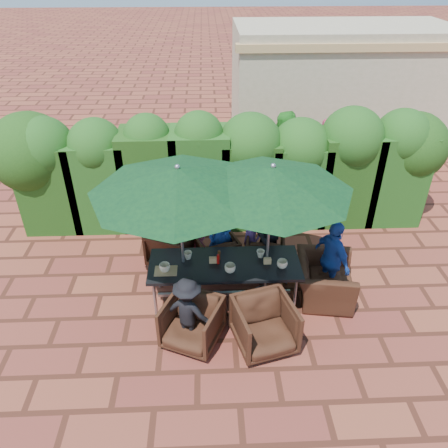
{
  "coord_description": "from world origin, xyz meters",
  "views": [
    {
      "loc": [
        -0.35,
        -5.69,
        5.06
      ],
      "look_at": [
        -0.1,
        0.4,
        1.12
      ],
      "focal_mm": 35.0,
      "sensor_mm": 36.0,
      "label": 1
    }
  ],
  "objects_px": {
    "umbrella_left": "(178,180)",
    "umbrella_right": "(272,179)",
    "chair_near_left": "(192,321)",
    "chair_end_right": "(325,274)",
    "chair_far_mid": "(216,250)",
    "chair_far_left": "(173,244)",
    "chair_far_right": "(265,248)",
    "dining_table": "(225,267)",
    "chair_near_right": "(265,323)"
  },
  "relations": [
    {
      "from": "umbrella_left",
      "to": "umbrella_right",
      "type": "relative_size",
      "value": 1.07
    },
    {
      "from": "chair_near_left",
      "to": "chair_end_right",
      "type": "relative_size",
      "value": 0.75
    },
    {
      "from": "umbrella_left",
      "to": "chair_far_mid",
      "type": "distance_m",
      "value": 2.1
    },
    {
      "from": "umbrella_right",
      "to": "chair_far_left",
      "type": "bearing_deg",
      "value": 147.74
    },
    {
      "from": "chair_far_right",
      "to": "dining_table",
      "type": "bearing_deg",
      "value": 57.87
    },
    {
      "from": "chair_far_mid",
      "to": "chair_far_right",
      "type": "relative_size",
      "value": 1.02
    },
    {
      "from": "chair_far_mid",
      "to": "chair_near_right",
      "type": "height_order",
      "value": "chair_near_right"
    },
    {
      "from": "chair_near_left",
      "to": "chair_near_right",
      "type": "relative_size",
      "value": 0.95
    },
    {
      "from": "umbrella_left",
      "to": "chair_end_right",
      "type": "xyz_separation_m",
      "value": [
        2.32,
        -0.07,
        -1.75
      ]
    },
    {
      "from": "chair_far_mid",
      "to": "chair_far_right",
      "type": "height_order",
      "value": "chair_far_mid"
    },
    {
      "from": "chair_far_left",
      "to": "chair_near_right",
      "type": "relative_size",
      "value": 0.96
    },
    {
      "from": "umbrella_left",
      "to": "chair_end_right",
      "type": "bearing_deg",
      "value": -1.71
    },
    {
      "from": "umbrella_left",
      "to": "umbrella_right",
      "type": "bearing_deg",
      "value": -0.96
    },
    {
      "from": "umbrella_right",
      "to": "chair_far_left",
      "type": "distance_m",
      "value": 2.6
    },
    {
      "from": "dining_table",
      "to": "umbrella_left",
      "type": "xyz_separation_m",
      "value": [
        -0.66,
        0.07,
        1.54
      ]
    },
    {
      "from": "chair_near_left",
      "to": "chair_near_right",
      "type": "xyz_separation_m",
      "value": [
        1.06,
        -0.12,
        0.02
      ]
    },
    {
      "from": "chair_near_right",
      "to": "chair_near_left",
      "type": "bearing_deg",
      "value": 158.57
    },
    {
      "from": "chair_end_right",
      "to": "umbrella_right",
      "type": "bearing_deg",
      "value": 96.07
    },
    {
      "from": "umbrella_right",
      "to": "chair_far_mid",
      "type": "relative_size",
      "value": 3.43
    },
    {
      "from": "dining_table",
      "to": "umbrella_left",
      "type": "distance_m",
      "value": 1.68
    },
    {
      "from": "chair_far_left",
      "to": "chair_far_right",
      "type": "relative_size",
      "value": 1.15
    },
    {
      "from": "chair_far_left",
      "to": "chair_near_left",
      "type": "bearing_deg",
      "value": 125.98
    },
    {
      "from": "chair_far_left",
      "to": "chair_far_right",
      "type": "bearing_deg",
      "value": -159.22
    },
    {
      "from": "chair_far_right",
      "to": "chair_near_right",
      "type": "height_order",
      "value": "chair_near_right"
    },
    {
      "from": "umbrella_left",
      "to": "umbrella_right",
      "type": "distance_m",
      "value": 1.35
    },
    {
      "from": "umbrella_left",
      "to": "chair_far_left",
      "type": "height_order",
      "value": "umbrella_left"
    },
    {
      "from": "dining_table",
      "to": "umbrella_right",
      "type": "height_order",
      "value": "umbrella_right"
    },
    {
      "from": "chair_end_right",
      "to": "chair_near_left",
      "type": "bearing_deg",
      "value": 121.26
    },
    {
      "from": "dining_table",
      "to": "chair_far_right",
      "type": "relative_size",
      "value": 3.44
    },
    {
      "from": "chair_near_left",
      "to": "chair_end_right",
      "type": "height_order",
      "value": "chair_end_right"
    },
    {
      "from": "chair_far_right",
      "to": "chair_near_left",
      "type": "relative_size",
      "value": 0.88
    },
    {
      "from": "dining_table",
      "to": "chair_near_right",
      "type": "relative_size",
      "value": 2.86
    },
    {
      "from": "chair_far_mid",
      "to": "dining_table",
      "type": "bearing_deg",
      "value": 77.25
    },
    {
      "from": "chair_far_left",
      "to": "dining_table",
      "type": "bearing_deg",
      "value": 155.42
    },
    {
      "from": "dining_table",
      "to": "chair_far_right",
      "type": "xyz_separation_m",
      "value": [
        0.78,
        0.93,
        -0.32
      ]
    },
    {
      "from": "chair_end_right",
      "to": "umbrella_left",
      "type": "bearing_deg",
      "value": 97.11
    },
    {
      "from": "umbrella_right",
      "to": "chair_far_mid",
      "type": "bearing_deg",
      "value": 133.08
    },
    {
      "from": "chair_far_right",
      "to": "chair_end_right",
      "type": "height_order",
      "value": "chair_end_right"
    },
    {
      "from": "chair_near_left",
      "to": "umbrella_left",
      "type": "bearing_deg",
      "value": 122.33
    },
    {
      "from": "chair_near_left",
      "to": "chair_end_right",
      "type": "xyz_separation_m",
      "value": [
        2.18,
        0.9,
        0.06
      ]
    },
    {
      "from": "umbrella_left",
      "to": "chair_end_right",
      "type": "relative_size",
      "value": 2.48
    },
    {
      "from": "chair_far_left",
      "to": "chair_end_right",
      "type": "relative_size",
      "value": 0.77
    },
    {
      "from": "dining_table",
      "to": "chair_far_right",
      "type": "height_order",
      "value": "dining_table"
    },
    {
      "from": "chair_near_right",
      "to": "chair_end_right",
      "type": "height_order",
      "value": "chair_end_right"
    },
    {
      "from": "umbrella_left",
      "to": "chair_near_right",
      "type": "bearing_deg",
      "value": -42.08
    },
    {
      "from": "umbrella_right",
      "to": "chair_end_right",
      "type": "relative_size",
      "value": 2.32
    },
    {
      "from": "dining_table",
      "to": "chair_far_left",
      "type": "bearing_deg",
      "value": 130.56
    },
    {
      "from": "umbrella_right",
      "to": "chair_near_right",
      "type": "relative_size",
      "value": 2.91
    },
    {
      "from": "chair_far_left",
      "to": "chair_far_mid",
      "type": "bearing_deg",
      "value": -165.79
    },
    {
      "from": "umbrella_left",
      "to": "dining_table",
      "type": "bearing_deg",
      "value": -6.3
    }
  ]
}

